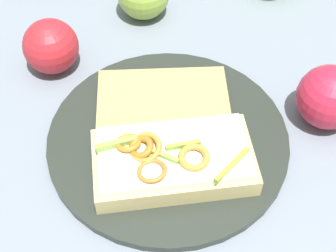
# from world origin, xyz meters

# --- Properties ---
(ground_plane) EXTENTS (2.00, 2.00, 0.00)m
(ground_plane) POSITION_xyz_m (0.00, 0.00, 0.00)
(ground_plane) COLOR slate
(ground_plane) RESTS_ON ground
(plate) EXTENTS (0.29, 0.29, 0.01)m
(plate) POSITION_xyz_m (0.00, 0.00, 0.01)
(plate) COLOR #252B25
(plate) RESTS_ON ground_plane
(sandwich) EXTENTS (0.19, 0.20, 0.05)m
(sandwich) POSITION_xyz_m (0.04, -0.03, 0.03)
(sandwich) COLOR tan
(sandwich) RESTS_ON plate
(bread_slice_side) EXTENTS (0.19, 0.19, 0.02)m
(bread_slice_side) POSITION_xyz_m (-0.04, 0.03, 0.02)
(bread_slice_side) COLOR tan
(bread_slice_side) RESTS_ON plate
(apple_1) EXTENTS (0.11, 0.11, 0.08)m
(apple_1) POSITION_xyz_m (0.11, 0.16, 0.04)
(apple_1) COLOR #B51F3A
(apple_1) RESTS_ON ground_plane
(apple_2) EXTENTS (0.10, 0.10, 0.07)m
(apple_2) POSITION_xyz_m (-0.20, -0.01, 0.04)
(apple_2) COLOR #AD2029
(apple_2) RESTS_ON ground_plane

